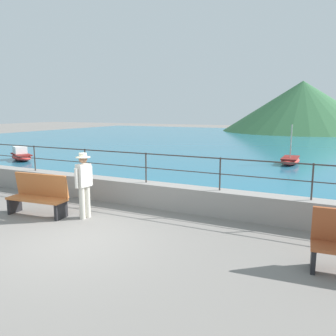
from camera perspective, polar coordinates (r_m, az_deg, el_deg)
The scene contains 9 objects.
ground_plane at distance 8.00m, azimuth -15.43°, elevation -11.53°, with size 120.00×120.00×0.00m, color slate.
promenade_wall at distance 10.37m, azimuth -3.65°, elevation -4.30°, with size 20.00×0.56×0.70m, color gray.
railing at distance 10.18m, azimuth -3.71°, elevation 1.09°, with size 18.44×0.04×0.90m.
lake_water at distance 31.87m, azimuth 17.27°, elevation 4.09°, with size 64.00×44.32×0.06m, color #236B89.
hill_main at distance 49.67m, azimuth 21.42°, elevation 9.53°, with size 20.88×20.88×6.72m, color #33663D.
bench_main at distance 10.01m, azimuth -20.75°, elevation -4.20°, with size 1.75×0.72×1.13m.
person_walking at distance 9.23m, azimuth -13.85°, elevation -2.31°, with size 0.38×0.56×1.75m.
boat_1 at distance 21.05m, azimuth -23.31°, elevation 1.95°, with size 2.46×1.86×0.76m.
boat_2 at distance 19.03m, azimuth 19.71°, elevation 1.24°, with size 0.92×2.31×2.06m.
Camera 1 is at (5.07, -5.50, 2.83)m, focal length 36.53 mm.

